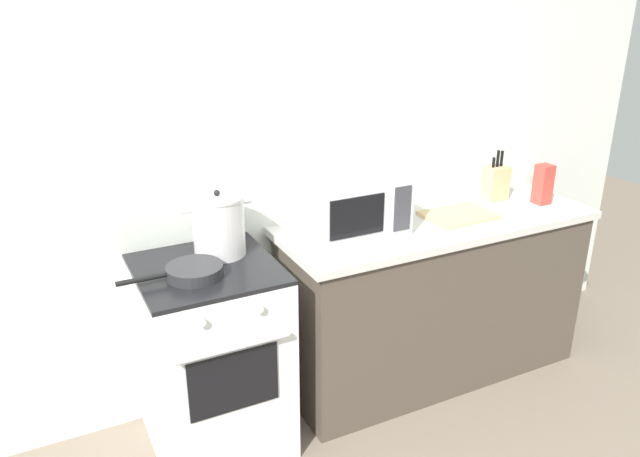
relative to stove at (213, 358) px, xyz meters
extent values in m
cube|color=silver|center=(0.65, 0.37, 0.79)|extent=(4.40, 0.10, 2.50)
cube|color=#4C4238|center=(1.25, 0.02, -0.02)|extent=(1.64, 0.56, 0.88)
cube|color=beige|center=(1.25, 0.02, 0.44)|extent=(1.70, 0.60, 0.04)
cube|color=white|center=(0.00, 0.00, -0.01)|extent=(0.60, 0.60, 0.90)
cube|color=black|center=(0.00, 0.00, 0.45)|extent=(0.60, 0.60, 0.02)
cube|color=black|center=(0.00, -0.30, 0.06)|extent=(0.39, 0.01, 0.28)
cylinder|color=silver|center=(0.00, -0.33, 0.24)|extent=(0.48, 0.02, 0.02)
cylinder|color=silver|center=(-0.12, -0.31, 0.38)|extent=(0.04, 0.02, 0.04)
cylinder|color=silver|center=(0.12, -0.31, 0.38)|extent=(0.04, 0.02, 0.04)
cylinder|color=silver|center=(0.10, 0.11, 0.59)|extent=(0.23, 0.23, 0.26)
cylinder|color=silver|center=(0.10, 0.11, 0.73)|extent=(0.24, 0.24, 0.01)
sphere|color=black|center=(0.10, 0.11, 0.75)|extent=(0.03, 0.03, 0.03)
cylinder|color=silver|center=(-0.03, 0.11, 0.68)|extent=(0.05, 0.01, 0.01)
cylinder|color=silver|center=(0.24, 0.11, 0.68)|extent=(0.05, 0.01, 0.01)
cylinder|color=#28282B|center=(-0.07, -0.07, 0.48)|extent=(0.24, 0.24, 0.05)
cylinder|color=black|center=(-0.29, -0.07, 0.49)|extent=(0.20, 0.02, 0.02)
cube|color=white|center=(0.75, 0.08, 0.61)|extent=(0.50, 0.36, 0.30)
cube|color=black|center=(0.69, -0.10, 0.61)|extent=(0.28, 0.01, 0.19)
cube|color=#38383D|center=(0.93, -0.10, 0.61)|extent=(0.09, 0.01, 0.22)
cube|color=tan|center=(1.36, 0.00, 0.47)|extent=(0.36, 0.26, 0.02)
cube|color=tan|center=(1.72, 0.14, 0.55)|extent=(0.13, 0.10, 0.19)
cylinder|color=black|center=(1.69, 0.14, 0.68)|extent=(0.02, 0.02, 0.06)
cylinder|color=black|center=(1.72, 0.14, 0.70)|extent=(0.02, 0.02, 0.09)
cylinder|color=black|center=(1.75, 0.14, 0.69)|extent=(0.02, 0.02, 0.09)
cube|color=#B73D33|center=(1.91, -0.03, 0.57)|extent=(0.08, 0.08, 0.22)
camera|label=1|loc=(-0.65, -2.40, 1.61)|focal=35.10mm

